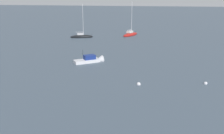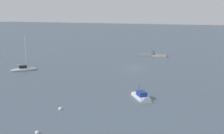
# 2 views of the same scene
# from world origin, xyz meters

# --- Properties ---
(ground_plane) EXTENTS (500.00, 500.00, 0.00)m
(ground_plane) POSITION_xyz_m (0.00, 0.00, 0.00)
(ground_plane) COLOR #475666
(seawall_pier) EXTENTS (9.63, 1.45, 0.66)m
(seawall_pier) POSITION_xyz_m (0.00, -21.23, 0.33)
(seawall_pier) COLOR gray
(seawall_pier) RESTS_ON ground_plane
(person_seated_brown_left) EXTENTS (0.47, 0.65, 0.73)m
(person_seated_brown_left) POSITION_xyz_m (-0.49, -21.18, 0.91)
(person_seated_brown_left) COLOR #1E2333
(person_seated_brown_left) RESTS_ON seawall_pier
(person_seated_grey_right) EXTENTS (0.47, 0.65, 0.73)m
(person_seated_grey_right) POSITION_xyz_m (0.07, -21.17, 0.91)
(person_seated_grey_right) COLOR #1E2333
(person_seated_grey_right) RESTS_ON seawall_pier
(umbrella_open_navy) EXTENTS (1.39, 1.39, 1.30)m
(umbrella_open_navy) POSITION_xyz_m (-0.22, -21.18, 1.78)
(umbrella_open_navy) COLOR black
(umbrella_open_navy) RESTS_ON seawall_pier
(sailboat_grey_mid) EXTENTS (6.19, 6.22, 9.55)m
(sailboat_grey_mid) POSITION_xyz_m (25.27, 14.51, 0.34)
(sailboat_grey_mid) COLOR #ADB2B7
(sailboat_grey_mid) RESTS_ON ground_plane
(motorboat_white_near) EXTENTS (4.69, 5.53, 3.14)m
(motorboat_white_near) POSITION_xyz_m (-9.88, 28.68, 0.33)
(motorboat_white_near) COLOR silver
(motorboat_white_near) RESTS_ON ground_plane
(mooring_buoy_near) EXTENTS (0.57, 0.57, 0.57)m
(mooring_buoy_near) POSITION_xyz_m (0.84, 38.41, 0.10)
(mooring_buoy_near) COLOR white
(mooring_buoy_near) RESTS_ON ground_plane
(mooring_buoy_mid) EXTENTS (0.52, 0.52, 0.52)m
(mooring_buoy_mid) POSITION_xyz_m (-1.20, 47.73, 0.09)
(mooring_buoy_mid) COLOR white
(mooring_buoy_mid) RESTS_ON ground_plane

